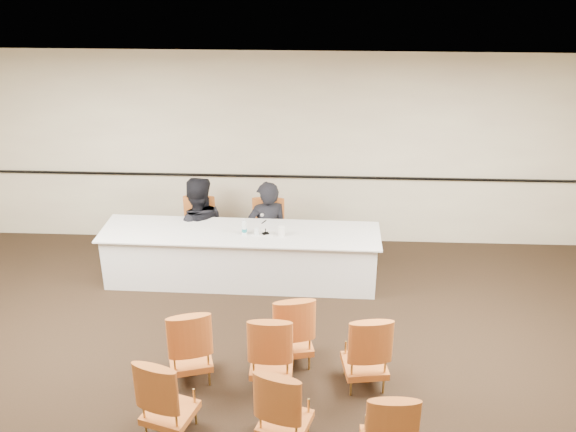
# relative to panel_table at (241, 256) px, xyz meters

# --- Properties ---
(floor) EXTENTS (10.00, 10.00, 0.00)m
(floor) POSITION_rel_panel_table_xyz_m (0.50, -2.67, -0.39)
(floor) COLOR black
(floor) RESTS_ON ground
(ceiling) EXTENTS (10.00, 10.00, 0.00)m
(ceiling) POSITION_rel_panel_table_xyz_m (0.50, -2.67, 2.61)
(ceiling) COLOR silver
(ceiling) RESTS_ON ground
(wall_back) EXTENTS (10.00, 0.04, 3.00)m
(wall_back) POSITION_rel_panel_table_xyz_m (0.50, 1.33, 1.11)
(wall_back) COLOR beige
(wall_back) RESTS_ON ground
(wall_rail) EXTENTS (9.80, 0.04, 0.03)m
(wall_rail) POSITION_rel_panel_table_xyz_m (0.50, 1.29, 0.71)
(wall_rail) COLOR black
(wall_rail) RESTS_ON wall_back
(panel_table) EXTENTS (3.88, 0.96, 0.77)m
(panel_table) POSITION_rel_panel_table_xyz_m (0.00, 0.00, 0.00)
(panel_table) COLOR silver
(panel_table) RESTS_ON ground
(panelist_main) EXTENTS (0.72, 0.58, 1.72)m
(panelist_main) POSITION_rel_panel_table_xyz_m (0.33, 0.56, 0.05)
(panelist_main) COLOR black
(panelist_main) RESTS_ON ground
(panelist_main_chair) EXTENTS (0.51, 0.51, 0.95)m
(panelist_main_chair) POSITION_rel_panel_table_xyz_m (0.33, 0.56, 0.09)
(panelist_main_chair) COLOR #C45C23
(panelist_main_chair) RESTS_ON ground
(panelist_second) EXTENTS (1.00, 0.85, 1.83)m
(panelist_second) POSITION_rel_panel_table_xyz_m (-0.71, 0.58, 0.03)
(panelist_second) COLOR black
(panelist_second) RESTS_ON ground
(panelist_second_chair) EXTENTS (0.51, 0.51, 0.95)m
(panelist_second_chair) POSITION_rel_panel_table_xyz_m (-0.71, 0.58, 0.09)
(panelist_second_chair) COLOR #C45C23
(panelist_second_chair) RESTS_ON ground
(papers) EXTENTS (0.32, 0.25, 0.00)m
(papers) POSITION_rel_panel_table_xyz_m (0.32, -0.03, 0.39)
(papers) COLOR white
(papers) RESTS_ON panel_table
(microphone) EXTENTS (0.16, 0.21, 0.26)m
(microphone) POSITION_rel_panel_table_xyz_m (0.36, -0.06, 0.52)
(microphone) COLOR black
(microphone) RESTS_ON panel_table
(water_bottle) EXTENTS (0.08, 0.08, 0.23)m
(water_bottle) POSITION_rel_panel_table_xyz_m (0.07, -0.08, 0.50)
(water_bottle) COLOR teal
(water_bottle) RESTS_ON panel_table
(drinking_glass) EXTENTS (0.08, 0.08, 0.10)m
(drinking_glass) POSITION_rel_panel_table_xyz_m (0.24, -0.09, 0.44)
(drinking_glass) COLOR white
(drinking_glass) RESTS_ON panel_table
(coffee_cup) EXTENTS (0.09, 0.09, 0.14)m
(coffee_cup) POSITION_rel_panel_table_xyz_m (0.58, -0.10, 0.46)
(coffee_cup) COLOR white
(coffee_cup) RESTS_ON panel_table
(aud_chair_front_left) EXTENTS (0.62, 0.62, 0.95)m
(aud_chair_front_left) POSITION_rel_panel_table_xyz_m (-0.32, -2.16, 0.09)
(aud_chair_front_left) COLOR #C45C23
(aud_chair_front_left) RESTS_ON ground
(aud_chair_front_mid) EXTENTS (0.50, 0.50, 0.95)m
(aud_chair_front_mid) POSITION_rel_panel_table_xyz_m (0.59, -2.21, 0.09)
(aud_chair_front_mid) COLOR #C45C23
(aud_chair_front_mid) RESTS_ON ground
(aud_chair_front_right) EXTENTS (0.57, 0.57, 0.95)m
(aud_chair_front_right) POSITION_rel_panel_table_xyz_m (1.61, -2.16, 0.09)
(aud_chair_front_right) COLOR #C45C23
(aud_chair_front_right) RESTS_ON ground
(aud_chair_back_left) EXTENTS (0.63, 0.63, 0.95)m
(aud_chair_back_left) POSITION_rel_panel_table_xyz_m (-0.36, -3.00, 0.09)
(aud_chair_back_left) COLOR #C45C23
(aud_chair_back_left) RESTS_ON ground
(aud_chair_back_mid) EXTENTS (0.63, 0.63, 0.95)m
(aud_chair_back_mid) POSITION_rel_panel_table_xyz_m (0.78, -3.08, 0.09)
(aud_chair_back_mid) COLOR #C45C23
(aud_chair_back_mid) RESTS_ON ground
(aud_chair_back_right) EXTENTS (0.52, 0.52, 0.95)m
(aud_chair_back_right) POSITION_rel_panel_table_xyz_m (1.75, -3.34, 0.09)
(aud_chair_back_right) COLOR #C45C23
(aud_chair_back_right) RESTS_ON ground
(aud_chair_extra) EXTENTS (0.59, 0.59, 0.95)m
(aud_chair_extra) POSITION_rel_panel_table_xyz_m (0.79, -1.82, 0.09)
(aud_chair_extra) COLOR #C45C23
(aud_chair_extra) RESTS_ON ground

